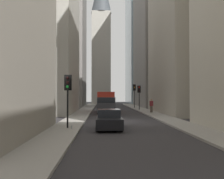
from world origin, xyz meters
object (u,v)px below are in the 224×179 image
object	(u,v)px
delivery_truck	(106,102)
sedan_black	(109,120)
traffic_light_midblock	(139,92)
traffic_light_far_junction	(134,91)
traffic_light_foreground	(68,89)
discarded_bottle	(72,127)
pedestrian	(151,105)

from	to	relation	value
delivery_truck	sedan_black	world-z (taller)	delivery_truck
traffic_light_midblock	traffic_light_far_junction	size ratio (longest dim) A/B	0.89
sedan_black	traffic_light_midblock	bearing A→B (deg)	-13.48
traffic_light_foreground	discarded_bottle	size ratio (longest dim) A/B	13.78
delivery_truck	discarded_bottle	size ratio (longest dim) A/B	23.93
traffic_light_foreground	pedestrian	bearing A→B (deg)	-28.98
traffic_light_midblock	discarded_bottle	distance (m)	24.19
pedestrian	delivery_truck	bearing A→B (deg)	82.73
sedan_black	discarded_bottle	world-z (taller)	sedan_black
traffic_light_far_junction	delivery_truck	bearing A→B (deg)	156.04
traffic_light_foreground	pedestrian	xyz separation A→B (m)	(16.03, -8.88, -1.77)
delivery_truck	traffic_light_foreground	size ratio (longest dim) A/B	1.74
traffic_light_far_junction	traffic_light_foreground	bearing A→B (deg)	164.07
traffic_light_midblock	pedestrian	bearing A→B (deg)	-173.39
discarded_bottle	traffic_light_far_junction	bearing A→B (deg)	-15.07
traffic_light_foreground	traffic_light_far_junction	distance (m)	29.91
delivery_truck	traffic_light_foreground	world-z (taller)	traffic_light_foreground
sedan_black	pedestrian	world-z (taller)	pedestrian
traffic_light_far_junction	pedestrian	bearing A→B (deg)	-176.99
delivery_truck	discarded_bottle	distance (m)	17.47
traffic_light_midblock	sedan_black	bearing A→B (deg)	166.52
sedan_black	pedestrian	xyz separation A→B (m)	(15.68, -5.99, 0.44)
pedestrian	sedan_black	bearing A→B (deg)	159.10
delivery_truck	traffic_light_midblock	distance (m)	7.74
delivery_truck	traffic_light_midblock	size ratio (longest dim) A/B	1.72
sedan_black	traffic_light_foreground	xyz separation A→B (m)	(-0.35, 2.89, 2.21)
traffic_light_midblock	pedestrian	xyz separation A→B (m)	(-6.26, -0.73, -1.79)
delivery_truck	pedestrian	world-z (taller)	delivery_truck
pedestrian	discarded_bottle	distance (m)	18.58
sedan_black	discarded_bottle	distance (m)	2.70
traffic_light_far_junction	pedestrian	world-z (taller)	traffic_light_far_junction
delivery_truck	traffic_light_far_junction	distance (m)	13.21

